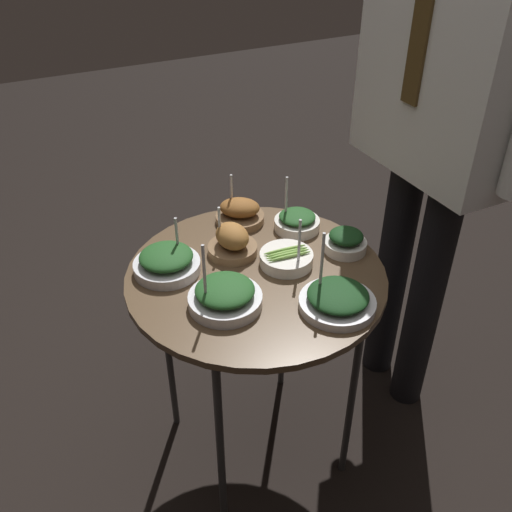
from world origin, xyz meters
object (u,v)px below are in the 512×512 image
object	(u,v)px
bowl_asparagus_center	(287,259)
bowl_spinach_back_left	(346,242)
bowl_spinach_front_center	(225,296)
bowl_spinach_near_rim	(337,299)
bowl_spinach_front_left	(297,222)
bowl_spinach_far_rim	(167,262)
waiter_figure	(448,83)
bowl_roast_mid_right	(240,213)
serving_cart	(256,289)
bowl_roast_front_right	(232,242)

from	to	relation	value
bowl_asparagus_center	bowl_spinach_back_left	xyz separation A→B (m)	(0.01, 0.17, 0.01)
bowl_spinach_front_center	bowl_spinach_back_left	size ratio (longest dim) A/B	1.63
bowl_spinach_near_rim	bowl_spinach_front_left	xyz separation A→B (m)	(-0.33, 0.08, 0.00)
bowl_spinach_far_rim	waiter_figure	world-z (taller)	waiter_figure
bowl_roast_mid_right	bowl_spinach_back_left	bearing A→B (deg)	36.47
serving_cart	bowl_spinach_back_left	world-z (taller)	bowl_spinach_back_left
bowl_spinach_back_left	bowl_spinach_front_left	world-z (taller)	bowl_spinach_front_left
serving_cart	bowl_spinach_near_rim	xyz separation A→B (m)	(0.20, 0.11, 0.07)
serving_cart	bowl_asparagus_center	bearing A→B (deg)	87.41
bowl_asparagus_center	bowl_spinach_back_left	size ratio (longest dim) A/B	1.33
serving_cart	bowl_asparagus_center	size ratio (longest dim) A/B	4.57
bowl_spinach_front_center	bowl_spinach_front_left	bearing A→B (deg)	124.38
bowl_asparagus_center	bowl_spinach_far_rim	bearing A→B (deg)	-111.40
serving_cart	bowl_roast_mid_right	bearing A→B (deg)	164.24
bowl_asparagus_center	bowl_roast_mid_right	world-z (taller)	bowl_asparagus_center
serving_cart	bowl_spinach_back_left	size ratio (longest dim) A/B	6.08
bowl_spinach_front_left	bowl_spinach_front_center	bearing A→B (deg)	-55.62
bowl_asparagus_center	bowl_spinach_far_rim	xyz separation A→B (m)	(-0.11, -0.28, 0.01)
bowl_asparagus_center	bowl_spinach_near_rim	size ratio (longest dim) A/B	0.81
bowl_spinach_near_rim	waiter_figure	distance (m)	0.62
bowl_asparagus_center	bowl_spinach_front_center	size ratio (longest dim) A/B	0.81
waiter_figure	bowl_spinach_near_rim	bearing A→B (deg)	-61.87
bowl_roast_front_right	bowl_spinach_front_center	bearing A→B (deg)	-29.08
bowl_spinach_far_rim	bowl_roast_front_right	distance (m)	0.18
bowl_spinach_near_rim	bowl_spinach_front_left	bearing A→B (deg)	165.77
bowl_spinach_near_rim	bowl_spinach_far_rim	world-z (taller)	bowl_spinach_near_rim
bowl_spinach_near_rim	bowl_roast_mid_right	distance (m)	0.43
bowl_asparagus_center	bowl_roast_mid_right	distance (m)	0.24
serving_cart	bowl_spinach_front_center	world-z (taller)	bowl_spinach_front_center
bowl_spinach_front_center	bowl_roast_mid_right	distance (m)	0.36
bowl_roast_front_right	bowl_spinach_back_left	world-z (taller)	bowl_roast_front_right
waiter_figure	bowl_spinach_front_center	bearing A→B (deg)	-79.97
bowl_roast_mid_right	bowl_spinach_front_center	bearing A→B (deg)	-30.37
bowl_roast_front_right	bowl_roast_mid_right	bearing A→B (deg)	147.90
bowl_spinach_far_rim	bowl_roast_front_right	xyz separation A→B (m)	(0.00, 0.18, 0.01)
bowl_spinach_back_left	waiter_figure	size ratio (longest dim) A/B	0.07
bowl_spinach_front_left	bowl_roast_mid_right	bearing A→B (deg)	-129.92
serving_cart	bowl_spinach_front_left	xyz separation A→B (m)	(-0.13, 0.19, 0.07)
bowl_asparagus_center	waiter_figure	bearing A→B (deg)	95.23
bowl_spinach_near_rim	bowl_spinach_front_left	distance (m)	0.34
bowl_roast_front_right	bowl_spinach_back_left	bearing A→B (deg)	66.18
bowl_asparagus_center	bowl_spinach_front_left	size ratio (longest dim) A/B	0.98
serving_cart	bowl_spinach_near_rim	bearing A→B (deg)	28.11
bowl_spinach_front_center	bowl_roast_mid_right	bearing A→B (deg)	149.63
bowl_roast_front_right	serving_cart	bearing A→B (deg)	9.06
bowl_roast_mid_right	waiter_figure	xyz separation A→B (m)	(0.20, 0.48, 0.35)
bowl_spinach_far_rim	waiter_figure	bearing A→B (deg)	84.93
bowl_spinach_near_rim	bowl_spinach_back_left	size ratio (longest dim) A/B	1.64
bowl_roast_front_right	waiter_figure	distance (m)	0.67
serving_cart	waiter_figure	xyz separation A→B (m)	(-0.04, 0.55, 0.43)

